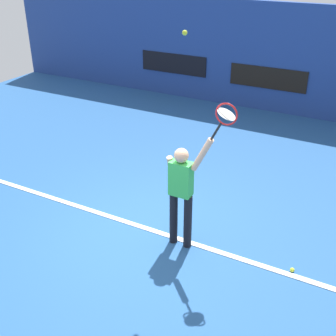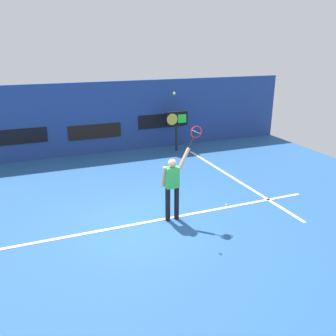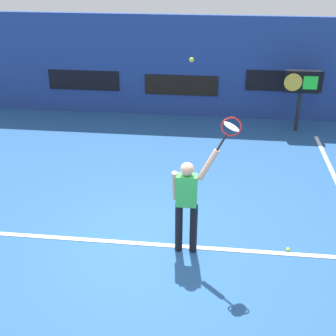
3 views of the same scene
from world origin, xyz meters
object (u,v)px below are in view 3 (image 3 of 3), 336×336
at_px(spare_ball, 288,249).
at_px(scoreboard_clock, 301,84).
at_px(tennis_ball, 192,60).
at_px(tennis_racket, 230,129).
at_px(tennis_player, 187,200).

bearing_deg(spare_ball, scoreboard_clock, 81.32).
height_order(tennis_ball, scoreboard_clock, tennis_ball).
bearing_deg(tennis_ball, tennis_racket, 2.49).
xyz_separation_m(tennis_player, tennis_ball, (0.02, -0.03, 2.31)).
height_order(tennis_player, tennis_ball, tennis_ball).
relative_size(tennis_player, scoreboard_clock, 1.13).
distance_m(tennis_player, tennis_racket, 1.43).
xyz_separation_m(tennis_player, spare_ball, (1.76, 0.17, -0.98)).
xyz_separation_m(tennis_racket, scoreboard_clock, (2.01, 5.93, -0.95)).
height_order(tennis_player, tennis_racket, tennis_racket).
bearing_deg(spare_ball, tennis_player, -174.34).
xyz_separation_m(tennis_player, tennis_racket, (0.63, -0.00, 1.29)).
bearing_deg(tennis_racket, tennis_player, 179.61).
relative_size(tennis_player, tennis_racket, 3.16).
height_order(tennis_player, spare_ball, tennis_player).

